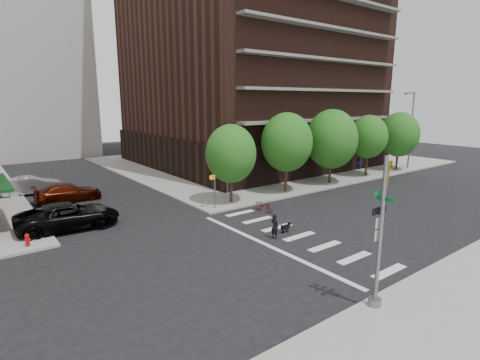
% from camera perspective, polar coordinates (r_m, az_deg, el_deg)
% --- Properties ---
extents(ground, '(120.00, 120.00, 0.00)m').
position_cam_1_polar(ground, '(21.40, 3.33, -10.28)').
color(ground, black).
rests_on(ground, ground).
extents(sidewalk_ne, '(39.00, 33.00, 0.15)m').
position_cam_1_polar(sidewalk_ne, '(51.62, 3.80, 3.04)').
color(sidewalk_ne, gray).
rests_on(sidewalk_ne, ground).
extents(crosswalk, '(3.85, 13.00, 0.01)m').
position_cam_1_polar(crosswalk, '(22.80, 7.61, -8.93)').
color(crosswalk, silver).
rests_on(crosswalk, ground).
extents(tree_a, '(4.00, 4.00, 5.90)m').
position_cam_1_polar(tree_a, '(29.25, -1.39, 4.02)').
color(tree_a, '#301E11').
rests_on(tree_a, sidewalk_ne).
extents(tree_b, '(4.50, 4.50, 6.65)m').
position_cam_1_polar(tree_b, '(33.02, 7.13, 5.73)').
color(tree_b, '#301E11').
rests_on(tree_b, sidewalk_ne).
extents(tree_c, '(5.00, 5.00, 6.80)m').
position_cam_1_polar(tree_c, '(37.44, 13.78, 6.06)').
color(tree_c, '#301E11').
rests_on(tree_c, sidewalk_ne).
extents(tree_d, '(4.00, 4.00, 6.20)m').
position_cam_1_polar(tree_d, '(42.25, 18.97, 6.26)').
color(tree_d, '#301E11').
rests_on(tree_d, sidewalk_ne).
extents(tree_e, '(4.50, 4.50, 6.35)m').
position_cam_1_polar(tree_e, '(47.34, 23.08, 6.39)').
color(tree_e, '#301E11').
rests_on(tree_e, sidewalk_ne).
extents(traffic_signal, '(0.90, 0.75, 6.00)m').
position_cam_1_polar(traffic_signal, '(15.51, 20.52, -9.22)').
color(traffic_signal, slate).
rests_on(traffic_signal, sidewalk_s).
extents(pedestrian_signal, '(2.18, 0.67, 2.60)m').
position_cam_1_polar(pedestrian_signal, '(28.24, -3.46, -0.81)').
color(pedestrian_signal, slate).
rests_on(pedestrian_signal, sidewalk_ne).
extents(fire_hydrant, '(0.24, 0.24, 0.73)m').
position_cam_1_polar(fire_hydrant, '(24.18, -29.68, -7.85)').
color(fire_hydrant, '#A50C0C').
rests_on(fire_hydrant, sidewalk_nw).
extents(streetlamp, '(2.14, 0.22, 9.00)m').
position_cam_1_polar(streetlamp, '(48.70, 24.58, 7.63)').
color(streetlamp, slate).
rests_on(streetlamp, sidewalk_ne).
extents(parked_car_black, '(3.17, 6.36, 1.73)m').
position_cam_1_polar(parked_car_black, '(26.44, -24.67, -5.02)').
color(parked_car_black, black).
rests_on(parked_car_black, ground).
extents(parked_car_maroon, '(2.10, 5.13, 1.49)m').
position_cam_1_polar(parked_car_maroon, '(33.68, -24.70, -1.74)').
color(parked_car_maroon, '#370C03').
rests_on(parked_car_maroon, ground).
extents(parked_car_silver, '(1.85, 4.96, 1.62)m').
position_cam_1_polar(parked_car_silver, '(37.69, -29.16, -0.70)').
color(parked_car_silver, '#B5B7BD').
rests_on(parked_car_silver, ground).
extents(scooter, '(0.72, 1.83, 0.95)m').
position_cam_1_polar(scooter, '(28.00, 3.68, -3.84)').
color(scooter, maroon).
rests_on(scooter, ground).
extents(dog_walker, '(0.59, 0.41, 1.52)m').
position_cam_1_polar(dog_walker, '(22.60, 5.33, -7.02)').
color(dog_walker, black).
rests_on(dog_walker, ground).
extents(dog, '(0.70, 0.21, 0.59)m').
position_cam_1_polar(dog, '(23.76, 6.98, -7.08)').
color(dog, black).
rests_on(dog, ground).
extents(pedestrian_far, '(0.85, 0.73, 1.53)m').
position_cam_1_polar(pedestrian_far, '(46.02, 17.77, 2.45)').
color(pedestrian_far, navy).
rests_on(pedestrian_far, sidewalk_ne).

